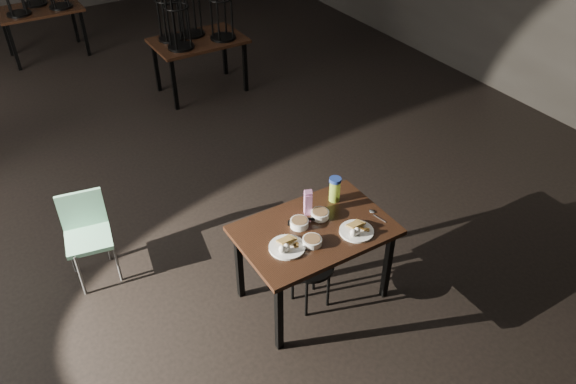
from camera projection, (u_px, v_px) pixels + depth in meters
main_table at (314, 236)px, 4.43m from camera, size 1.20×0.80×0.75m
plate_left at (287, 246)px, 4.18m from camera, size 0.28×0.28×0.09m
plate_right at (357, 230)px, 4.33m from camera, size 0.27×0.27×0.09m
bowl_near at (299, 223)px, 4.38m from camera, size 0.15×0.15×0.06m
bowl_far at (320, 214)px, 4.47m from camera, size 0.14×0.14×0.06m
bowl_big at (312, 241)px, 4.22m from camera, size 0.15×0.15×0.05m
juice_carton at (308, 202)px, 4.47m from camera, size 0.08×0.08×0.24m
water_bottle at (335, 189)px, 4.60m from camera, size 0.13×0.13×0.22m
spoon at (373, 212)px, 4.53m from camera, size 0.05×0.20×0.01m
bentwood_chair at (309, 256)px, 4.53m from camera, size 0.41×0.41×0.79m
school_chair at (86, 230)px, 4.77m from camera, size 0.44×0.44×0.81m
bg_table_right at (195, 36)px, 7.42m from camera, size 1.20×0.80×1.48m
bg_table_far at (38, 6)px, 8.41m from camera, size 1.20×0.80×1.48m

